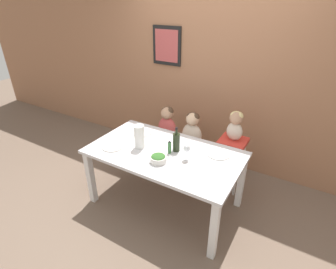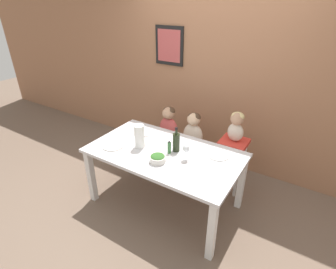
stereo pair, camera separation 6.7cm
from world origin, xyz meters
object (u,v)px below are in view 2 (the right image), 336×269
at_px(chair_far_left, 169,144).
at_px(wine_bottle, 176,142).
at_px(dinner_plate_back_left, 143,132).
at_px(dinner_plate_back_right, 218,155).
at_px(person_child_center, 193,129).
at_px(person_child_left, 169,123).
at_px(wine_glass_near, 186,149).
at_px(salad_bowl_large, 158,158).
at_px(dinner_plate_front_left, 113,146).
at_px(chair_far_center, 192,151).
at_px(person_baby_right, 236,124).
at_px(chair_right_highchair, 233,152).
at_px(paper_towel_roll, 139,136).

bearing_deg(chair_far_left, wine_bottle, -51.77).
distance_m(dinner_plate_back_left, dinner_plate_back_right, 1.01).
bearing_deg(person_child_center, person_child_left, 180.00).
distance_m(chair_far_left, dinner_plate_back_right, 1.08).
bearing_deg(wine_glass_near, chair_far_left, 133.00).
xyz_separation_m(salad_bowl_large, dinner_plate_back_right, (0.49, 0.44, -0.04)).
height_order(dinner_plate_front_left, dinner_plate_back_right, same).
bearing_deg(salad_bowl_large, chair_far_left, 115.57).
relative_size(chair_far_left, chair_far_center, 1.00).
bearing_deg(person_baby_right, wine_glass_near, -111.56).
relative_size(wine_glass_near, salad_bowl_large, 1.04).
xyz_separation_m(chair_right_highchair, paper_towel_roll, (-0.85, -0.75, 0.33)).
height_order(person_child_left, dinner_plate_back_right, person_child_left).
height_order(person_child_center, dinner_plate_back_left, person_child_center).
bearing_deg(wine_glass_near, person_baby_right, 68.44).
bearing_deg(person_baby_right, wine_bottle, -126.83).
distance_m(person_baby_right, wine_bottle, 0.77).
xyz_separation_m(dinner_plate_front_left, dinner_plate_back_right, (1.09, 0.46, 0.00)).
height_order(wine_glass_near, dinner_plate_front_left, wine_glass_near).
bearing_deg(wine_bottle, wine_glass_near, -28.44).
distance_m(chair_right_highchair, person_child_center, 0.59).
relative_size(chair_right_highchair, dinner_plate_back_right, 2.97).
height_order(salad_bowl_large, dinner_plate_back_right, salad_bowl_large).
distance_m(wine_bottle, wine_glass_near, 0.20).
relative_size(salad_bowl_large, dinner_plate_back_right, 0.72).
relative_size(person_child_left, dinner_plate_back_left, 2.02).
bearing_deg(dinner_plate_back_right, person_child_left, 153.71).
distance_m(chair_far_left, dinner_plate_front_left, 0.99).
bearing_deg(person_baby_right, chair_far_center, -179.79).
relative_size(dinner_plate_front_left, dinner_plate_back_right, 1.00).
bearing_deg(wine_glass_near, chair_far_center, 111.75).
distance_m(person_child_center, salad_bowl_large, 0.90).
bearing_deg(chair_right_highchair, wine_glass_near, -111.62).
bearing_deg(person_baby_right, chair_far_left, -179.88).
xyz_separation_m(chair_far_center, person_child_center, (-0.00, 0.00, 0.33)).
distance_m(person_baby_right, paper_towel_roll, 1.14).
bearing_deg(chair_right_highchair, person_baby_right, 90.00).
bearing_deg(chair_right_highchair, dinner_plate_back_left, -155.85).
bearing_deg(wine_glass_near, dinner_plate_back_right, 44.20).
relative_size(person_child_center, wine_bottle, 1.69).
distance_m(chair_far_left, chair_far_center, 0.38).
xyz_separation_m(wine_glass_near, dinner_plate_back_right, (0.26, 0.25, -0.12)).
relative_size(chair_right_highchair, salad_bowl_large, 4.10).
xyz_separation_m(person_child_center, dinner_plate_front_left, (-0.55, -0.91, 0.03)).
xyz_separation_m(chair_far_center, person_baby_right, (0.56, 0.00, 0.54)).
bearing_deg(chair_right_highchair, wine_bottle, -126.92).
relative_size(chair_far_center, person_child_left, 0.95).
distance_m(chair_far_left, person_child_left, 0.33).
distance_m(paper_towel_roll, dinner_plate_front_left, 0.33).
xyz_separation_m(chair_far_left, person_child_left, (0.00, 0.00, 0.33)).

